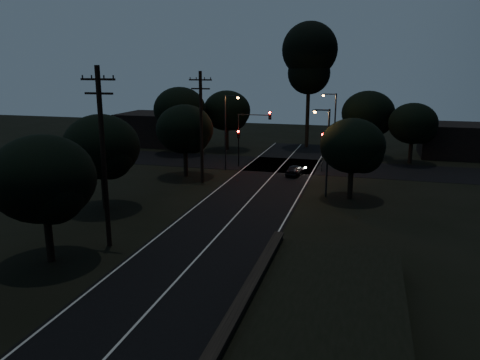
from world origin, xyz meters
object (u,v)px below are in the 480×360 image
Objects in this scene: utility_pole_far at (201,126)px; signal_right at (322,145)px; streetlight_b at (333,124)px; utility_pole_mid at (103,156)px; car at (295,170)px; streetlight_a at (227,127)px; streetlight_c at (326,147)px; tall_pine at (309,57)px; signal_mast at (253,128)px; signal_left at (239,141)px.

signal_right is at bearing 37.00° from utility_pole_far.
streetlight_b reaches higher than signal_right.
utility_pole_mid is 24.34m from car.
streetlight_a and streetlight_b have the same top height.
streetlight_b is at bearing 46.70° from utility_pole_far.
streetlight_a reaches higher than signal_right.
car is (-2.41, -2.66, -2.28)m from signal_right.
utility_pole_far is 1.40× the size of streetlight_c.
tall_pine is 26.60m from streetlight_c.
utility_pole_mid is at bearing -97.04° from signal_mast.
signal_right is (9.20, 0.00, 0.00)m from signal_left.
signal_left is (1.40, 24.99, -2.90)m from utility_pole_mid.
signal_right is at bearing 97.02° from streetlight_c.
utility_pole_far is at bearing 42.68° from car.
streetlight_a is at bearing 144.31° from streetlight_c.
utility_pole_far is 0.63× the size of tall_pine.
signal_mast is 0.83× the size of streetlight_c.
streetlight_c is (11.83, -2.00, -1.13)m from utility_pole_far.
tall_pine reaches higher than streetlight_a.
signal_right is 0.51× the size of streetlight_a.
car is (8.19, 5.33, -4.93)m from utility_pole_far.
streetlight_a is 13.72m from streetlight_c.
signal_mast is (-7.51, 0.00, 1.50)m from signal_right.
signal_right is at bearing 0.00° from signal_left.
signal_right is 0.51× the size of streetlight_b.
streetlight_c is (10.43, -9.99, 1.51)m from signal_left.
utility_pole_far is 6.10m from streetlight_a.
streetlight_a is 8.56m from car.
signal_left is at bearing -179.87° from signal_mast.
tall_pine reaches higher than signal_right.
tall_pine reaches higher than utility_pole_far.
signal_mast is (1.69, 0.00, 1.50)m from signal_left.
car is (-3.64, 7.33, -3.80)m from streetlight_c.
signal_mast is 1.92× the size of car.
signal_mast is 6.89m from car.
streetlight_a is (0.69, 6.00, -0.85)m from utility_pole_far.
streetlight_b is at bearing 92.14° from streetlight_c.
streetlight_c is at bearing -87.86° from streetlight_b.
signal_mast reaches higher than car.
signal_left is 14.52m from streetlight_c.
tall_pine is 2.67× the size of signal_mast.
utility_pole_far is 12.05m from streetlight_c.
tall_pine is 17.97m from signal_right.
signal_right is at bearing -100.00° from streetlight_b.
signal_right is at bearing -122.52° from car.
tall_pine reaches higher than utility_pole_mid.
signal_right is 7.66m from signal_mast.
signal_mast is 0.78× the size of streetlight_b.
signal_mast is at bearing 68.89° from utility_pole_far.
signal_mast is at bearing 82.96° from utility_pole_mid.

